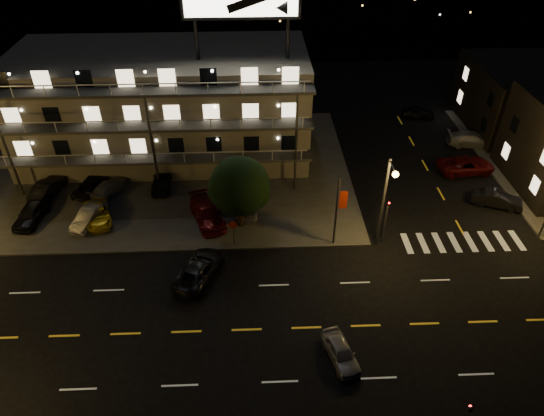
{
  "coord_description": "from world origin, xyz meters",
  "views": [
    {
      "loc": [
        -1.19,
        -21.0,
        25.83
      ],
      "look_at": [
        0.03,
        8.0,
        4.09
      ],
      "focal_mm": 32.0,
      "sensor_mm": 36.0,
      "label": 1
    }
  ],
  "objects_px": {
    "tree": "(239,188)",
    "lot_car_4": "(246,203)",
    "lot_car_2": "(98,214)",
    "road_car_west": "(199,269)",
    "side_car_0": "(497,199)",
    "road_car_east": "(341,352)",
    "lot_car_7": "(109,188)"
  },
  "relations": [
    {
      "from": "tree",
      "to": "lot_car_4",
      "type": "bearing_deg",
      "value": 78.02
    },
    {
      "from": "tree",
      "to": "lot_car_4",
      "type": "distance_m",
      "value": 3.73
    },
    {
      "from": "lot_car_2",
      "to": "road_car_west",
      "type": "relative_size",
      "value": 0.86
    },
    {
      "from": "tree",
      "to": "side_car_0",
      "type": "distance_m",
      "value": 23.07
    },
    {
      "from": "lot_car_4",
      "to": "side_car_0",
      "type": "relative_size",
      "value": 1.06
    },
    {
      "from": "side_car_0",
      "to": "road_car_east",
      "type": "height_order",
      "value": "side_car_0"
    },
    {
      "from": "lot_car_4",
      "to": "side_car_0",
      "type": "xyz_separation_m",
      "value": [
        22.3,
        -0.12,
        -0.22
      ]
    },
    {
      "from": "road_car_east",
      "to": "road_car_west",
      "type": "relative_size",
      "value": 0.72
    },
    {
      "from": "road_car_east",
      "to": "road_car_west",
      "type": "bearing_deg",
      "value": 125.89
    },
    {
      "from": "road_car_west",
      "to": "side_car_0",
      "type": "bearing_deg",
      "value": -140.35
    },
    {
      "from": "tree",
      "to": "lot_car_4",
      "type": "height_order",
      "value": "tree"
    },
    {
      "from": "lot_car_2",
      "to": "side_car_0",
      "type": "relative_size",
      "value": 1.03
    },
    {
      "from": "road_car_east",
      "to": "road_car_west",
      "type": "xyz_separation_m",
      "value": [
        -9.36,
        7.65,
        0.09
      ]
    },
    {
      "from": "lot_car_4",
      "to": "lot_car_7",
      "type": "xyz_separation_m",
      "value": [
        -12.56,
        3.07,
        -0.15
      ]
    },
    {
      "from": "lot_car_2",
      "to": "road_car_west",
      "type": "xyz_separation_m",
      "value": [
        9.11,
        -6.98,
        -0.05
      ]
    },
    {
      "from": "side_car_0",
      "to": "lot_car_7",
      "type": "bearing_deg",
      "value": 106.67
    },
    {
      "from": "side_car_0",
      "to": "road_car_east",
      "type": "distance_m",
      "value": 22.55
    },
    {
      "from": "lot_car_2",
      "to": "tree",
      "type": "bearing_deg",
      "value": -25.83
    },
    {
      "from": "lot_car_2",
      "to": "lot_car_4",
      "type": "xyz_separation_m",
      "value": [
        12.58,
        0.96,
        0.16
      ]
    },
    {
      "from": "lot_car_7",
      "to": "road_car_east",
      "type": "bearing_deg",
      "value": 159.54
    },
    {
      "from": "lot_car_2",
      "to": "road_car_west",
      "type": "height_order",
      "value": "road_car_west"
    },
    {
      "from": "side_car_0",
      "to": "road_car_west",
      "type": "height_order",
      "value": "road_car_west"
    },
    {
      "from": "tree",
      "to": "lot_car_4",
      "type": "xyz_separation_m",
      "value": [
        0.45,
        2.13,
        -3.04
      ]
    },
    {
      "from": "tree",
      "to": "lot_car_2",
      "type": "distance_m",
      "value": 12.6
    },
    {
      "from": "tree",
      "to": "road_car_east",
      "type": "bearing_deg",
      "value": -64.77
    },
    {
      "from": "road_car_east",
      "to": "lot_car_7",
      "type": "bearing_deg",
      "value": 119.84
    },
    {
      "from": "lot_car_4",
      "to": "lot_car_2",
      "type": "bearing_deg",
      "value": -177.81
    },
    {
      "from": "lot_car_2",
      "to": "road_car_east",
      "type": "xyz_separation_m",
      "value": [
        18.48,
        -14.64,
        -0.14
      ]
    },
    {
      "from": "lot_car_4",
      "to": "lot_car_7",
      "type": "bearing_deg",
      "value": 164.12
    },
    {
      "from": "lot_car_4",
      "to": "road_car_west",
      "type": "xyz_separation_m",
      "value": [
        -3.47,
        -7.94,
        -0.21
      ]
    },
    {
      "from": "lot_car_4",
      "to": "side_car_0",
      "type": "bearing_deg",
      "value": -2.48
    },
    {
      "from": "lot_car_7",
      "to": "road_car_west",
      "type": "height_order",
      "value": "road_car_west"
    }
  ]
}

